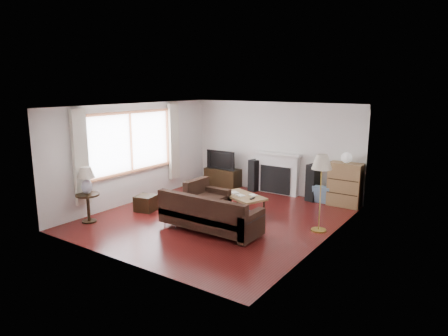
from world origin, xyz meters
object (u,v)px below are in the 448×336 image
Objects in this scene: bookshelf at (345,185)px; floor_lamp at (320,193)px; sectional_sofa at (210,213)px; side_table at (88,208)px; coffee_table at (242,204)px; tv_stand at (223,177)px.

bookshelf is 0.68× the size of floor_lamp.
bookshelf is at bearing 62.34° from sectional_sofa.
side_table is (-4.36, -2.32, -0.48)m from floor_lamp.
sectional_sofa is 2.03× the size of coffee_table.
coffee_table is 0.71× the size of floor_lamp.
tv_stand is 0.93× the size of coffee_table.
sectional_sofa reaches higher than coffee_table.
sectional_sofa reaches higher than side_table.
floor_lamp is at bearing -27.57° from tv_stand.
bookshelf is 0.96× the size of coffee_table.
bookshelf is (3.61, 0.05, 0.28)m from tv_stand.
bookshelf is 2.02m from floor_lamp.
sectional_sofa is at bearing 22.86° from side_table.
floor_lamp is at bearing 34.40° from sectional_sofa.
tv_stand is at bearing -179.26° from bookshelf.
floor_lamp is 4.96m from side_table.
bookshelf is 3.69m from sectional_sofa.
bookshelf reaches higher than side_table.
sectional_sofa is at bearing -65.94° from coffee_table.
side_table is (-2.45, -2.41, 0.09)m from coffee_table.
sectional_sofa is at bearing -145.60° from floor_lamp.
floor_lamp is (3.75, -1.96, 0.53)m from tv_stand.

